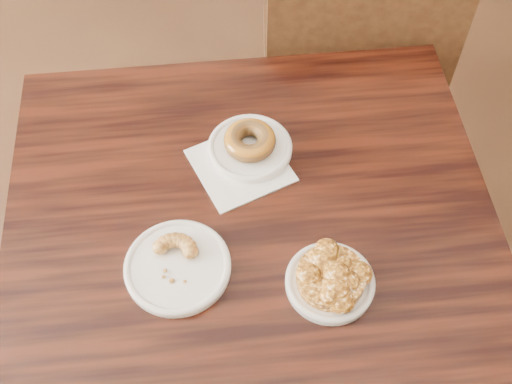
{
  "coord_description": "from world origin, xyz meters",
  "views": [
    {
      "loc": [
        0.18,
        -0.31,
        1.7
      ],
      "look_at": [
        0.18,
        0.3,
        0.8
      ],
      "focal_mm": 45.0,
      "sensor_mm": 36.0,
      "label": 1
    }
  ],
  "objects_px": {
    "glazed_donut": "(250,140)",
    "apple_fritter": "(331,276)",
    "cafe_table": "(254,322)",
    "cruller_fragment": "(177,262)",
    "chair_far": "(345,60)"
  },
  "relations": [
    {
      "from": "cafe_table",
      "to": "cruller_fragment",
      "type": "height_order",
      "value": "cruller_fragment"
    },
    {
      "from": "glazed_donut",
      "to": "apple_fritter",
      "type": "height_order",
      "value": "glazed_donut"
    },
    {
      "from": "apple_fritter",
      "to": "chair_far",
      "type": "bearing_deg",
      "value": 81.11
    },
    {
      "from": "glazed_donut",
      "to": "apple_fritter",
      "type": "xyz_separation_m",
      "value": [
        0.13,
        -0.28,
        -0.0
      ]
    },
    {
      "from": "glazed_donut",
      "to": "cruller_fragment",
      "type": "distance_m",
      "value": 0.27
    },
    {
      "from": "apple_fritter",
      "to": "cruller_fragment",
      "type": "bearing_deg",
      "value": 173.12
    },
    {
      "from": "cafe_table",
      "to": "cruller_fragment",
      "type": "xyz_separation_m",
      "value": [
        -0.13,
        -0.06,
        0.4
      ]
    },
    {
      "from": "chair_far",
      "to": "glazed_donut",
      "type": "distance_m",
      "value": 0.7
    },
    {
      "from": "glazed_donut",
      "to": "cruller_fragment",
      "type": "bearing_deg",
      "value": -115.94
    },
    {
      "from": "cafe_table",
      "to": "apple_fritter",
      "type": "bearing_deg",
      "value": -42.68
    },
    {
      "from": "glazed_donut",
      "to": "apple_fritter",
      "type": "distance_m",
      "value": 0.31
    },
    {
      "from": "glazed_donut",
      "to": "cruller_fragment",
      "type": "height_order",
      "value": "glazed_donut"
    },
    {
      "from": "cafe_table",
      "to": "glazed_donut",
      "type": "xyz_separation_m",
      "value": [
        -0.01,
        0.18,
        0.41
      ]
    },
    {
      "from": "chair_far",
      "to": "apple_fritter",
      "type": "height_order",
      "value": "chair_far"
    },
    {
      "from": "cafe_table",
      "to": "glazed_donut",
      "type": "distance_m",
      "value": 0.45
    }
  ]
}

